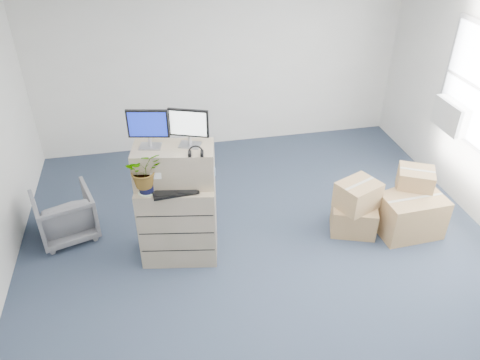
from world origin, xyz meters
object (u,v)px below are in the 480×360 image
potted_plant (145,173)px  office_chair (65,213)px  keyboard (175,191)px  water_bottle (181,173)px  monitor_right (189,126)px  monitor_left (148,127)px  filing_cabinet_lower (179,220)px

potted_plant → office_chair: potted_plant is taller
keyboard → water_bottle: 0.24m
monitor_right → water_bottle: bearing=-152.2°
keyboard → water_bottle: bearing=63.2°
monitor_left → monitor_right: size_ratio=1.02×
monitor_left → keyboard: 0.76m
keyboard → water_bottle: size_ratio=2.19×
monitor_right → potted_plant: bearing=-143.5°
office_chair → monitor_right: bearing=142.1°
monitor_right → water_bottle: 0.59m
potted_plant → office_chair: 1.61m
monitor_right → office_chair: (-1.60, 0.61, -1.37)m
potted_plant → monitor_left: bearing=65.4°
monitor_left → office_chair: bearing=166.8°
water_bottle → monitor_right: bearing=6.9°
monitor_left → office_chair: size_ratio=0.62×
keyboard → filing_cabinet_lower: bearing=81.6°
filing_cabinet_lower → monitor_left: bearing=164.7°
monitor_right → keyboard: (-0.21, -0.22, -0.67)m
filing_cabinet_lower → keyboard: (-0.01, -0.17, 0.53)m
filing_cabinet_lower → monitor_right: size_ratio=2.41×
keyboard → monitor_left: bearing=123.7°
monitor_right → keyboard: bearing=-113.0°
monitor_left → potted_plant: 0.50m
monitor_left → water_bottle: 0.65m
water_bottle → potted_plant: bearing=-161.7°
filing_cabinet_lower → office_chair: filing_cabinet_lower is taller
filing_cabinet_lower → office_chair: size_ratio=1.46×
monitor_left → office_chair: 1.89m
water_bottle → potted_plant: (-0.39, -0.13, 0.13)m
office_chair → potted_plant: bearing=128.2°
filing_cabinet_lower → monitor_right: (0.20, 0.05, 1.21)m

